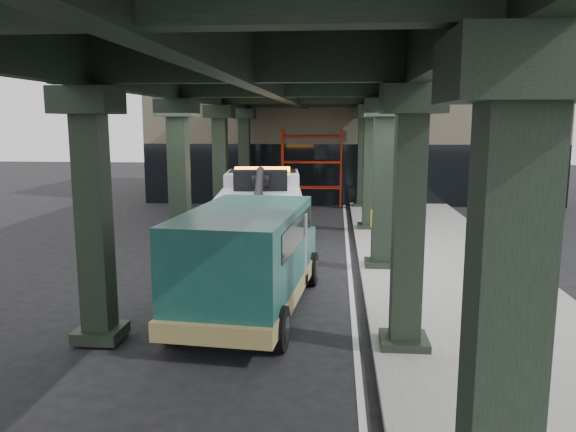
% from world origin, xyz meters
% --- Properties ---
extents(ground, '(90.00, 90.00, 0.00)m').
position_xyz_m(ground, '(0.00, 0.00, 0.00)').
color(ground, black).
rests_on(ground, ground).
extents(sidewalk, '(5.00, 40.00, 0.15)m').
position_xyz_m(sidewalk, '(4.50, 2.00, 0.07)').
color(sidewalk, gray).
rests_on(sidewalk, ground).
extents(lane_stripe, '(0.12, 38.00, 0.01)m').
position_xyz_m(lane_stripe, '(1.70, 2.00, 0.01)').
color(lane_stripe, silver).
rests_on(lane_stripe, ground).
extents(viaduct, '(7.40, 32.00, 6.40)m').
position_xyz_m(viaduct, '(-0.40, 2.00, 5.46)').
color(viaduct, black).
rests_on(viaduct, ground).
extents(building, '(22.00, 10.00, 8.00)m').
position_xyz_m(building, '(2.00, 20.00, 4.00)').
color(building, '#C6B793').
rests_on(building, ground).
extents(scaffolding, '(3.08, 0.88, 4.00)m').
position_xyz_m(scaffolding, '(0.00, 14.64, 2.11)').
color(scaffolding, red).
rests_on(scaffolding, ground).
extents(tow_truck, '(3.36, 9.20, 2.95)m').
position_xyz_m(tow_truck, '(-1.11, 3.05, 1.44)').
color(tow_truck, black).
rests_on(tow_truck, ground).
extents(towed_van, '(2.93, 6.31, 2.49)m').
position_xyz_m(towed_van, '(-0.67, -2.14, 1.34)').
color(towed_van, '#13453F').
rests_on(towed_van, ground).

